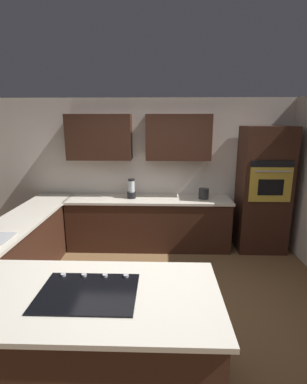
% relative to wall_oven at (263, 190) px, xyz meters
% --- Properties ---
extents(ground_plane, '(14.00, 14.00, 0.00)m').
position_rel_wall_oven_xyz_m(ground_plane, '(1.85, 1.72, -1.07)').
color(ground_plane, brown).
extents(wall_back, '(6.00, 0.44, 2.60)m').
position_rel_wall_oven_xyz_m(wall_back, '(1.92, -0.33, 0.40)').
color(wall_back, silver).
rests_on(wall_back, ground).
extents(lower_cabinets_back, '(2.80, 0.60, 0.86)m').
position_rel_wall_oven_xyz_m(lower_cabinets_back, '(1.95, -0.00, -0.64)').
color(lower_cabinets_back, '#381E14').
rests_on(lower_cabinets_back, ground).
extents(countertop_back, '(2.84, 0.64, 0.04)m').
position_rel_wall_oven_xyz_m(countertop_back, '(1.95, -0.00, -0.19)').
color(countertop_back, silver).
rests_on(countertop_back, lower_cabinets_back).
extents(lower_cabinets_side, '(0.60, 2.90, 0.86)m').
position_rel_wall_oven_xyz_m(lower_cabinets_side, '(3.67, 1.17, -0.64)').
color(lower_cabinets_side, '#381E14').
rests_on(lower_cabinets_side, ground).
extents(countertop_side, '(0.64, 2.94, 0.04)m').
position_rel_wall_oven_xyz_m(countertop_side, '(3.67, 1.17, -0.19)').
color(countertop_side, silver).
rests_on(countertop_side, lower_cabinets_side).
extents(island_base, '(1.99, 0.98, 0.86)m').
position_rel_wall_oven_xyz_m(island_base, '(2.29, 2.84, -0.64)').
color(island_base, '#381E14').
rests_on(island_base, ground).
extents(island_top, '(2.07, 1.06, 0.04)m').
position_rel_wall_oven_xyz_m(island_top, '(2.29, 2.84, -0.19)').
color(island_top, silver).
rests_on(island_top, island_base).
extents(wall_oven, '(0.80, 0.66, 2.13)m').
position_rel_wall_oven_xyz_m(wall_oven, '(0.00, 0.00, 0.00)').
color(wall_oven, '#381E14').
rests_on(wall_oven, ground).
extents(cooktop, '(0.76, 0.56, 0.03)m').
position_rel_wall_oven_xyz_m(cooktop, '(2.29, 2.83, -0.16)').
color(cooktop, black).
rests_on(cooktop, island_top).
extents(blender, '(0.15, 0.15, 0.34)m').
position_rel_wall_oven_xyz_m(blender, '(2.25, -0.02, -0.02)').
color(blender, black).
rests_on(blender, countertop_back).
extents(kettle, '(0.17, 0.17, 0.18)m').
position_rel_wall_oven_xyz_m(kettle, '(1.00, -0.02, -0.08)').
color(kettle, '#262628').
rests_on(kettle, countertop_back).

